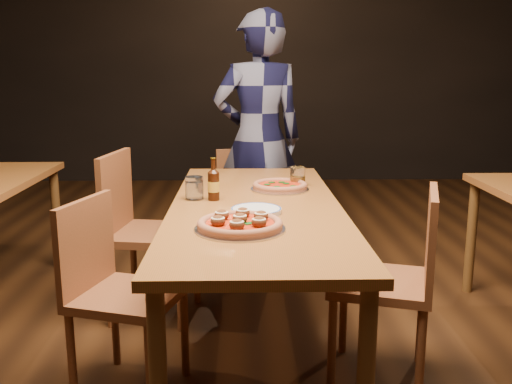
{
  "coord_description": "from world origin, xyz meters",
  "views": [
    {
      "loc": [
        -0.06,
        -2.63,
        1.37
      ],
      "look_at": [
        0.0,
        -0.05,
        0.82
      ],
      "focal_mm": 40.0,
      "sensor_mm": 36.0,
      "label": 1
    }
  ],
  "objects_px": {
    "chair_main_sw": "(154,232)",
    "plate_stack": "(256,211)",
    "chair_main_nw": "(128,294)",
    "water_glass": "(194,188)",
    "chair_end": "(248,207)",
    "diner": "(259,140)",
    "beer_bottle": "(214,185)",
    "pizza_meatball": "(240,224)",
    "table_main": "(256,219)",
    "amber_glass": "(298,177)",
    "chair_main_e": "(381,281)",
    "pizza_margherita": "(280,186)"
  },
  "relations": [
    {
      "from": "pizza_meatball",
      "to": "pizza_margherita",
      "type": "bearing_deg",
      "value": 74.84
    },
    {
      "from": "chair_main_sw",
      "to": "pizza_margherita",
      "type": "distance_m",
      "value": 0.76
    },
    {
      "from": "chair_main_e",
      "to": "pizza_meatball",
      "type": "bearing_deg",
      "value": -56.48
    },
    {
      "from": "beer_bottle",
      "to": "plate_stack",
      "type": "bearing_deg",
      "value": -52.48
    },
    {
      "from": "table_main",
      "to": "diner",
      "type": "bearing_deg",
      "value": 87.78
    },
    {
      "from": "plate_stack",
      "to": "beer_bottle",
      "type": "distance_m",
      "value": 0.34
    },
    {
      "from": "chair_main_nw",
      "to": "water_glass",
      "type": "relative_size",
      "value": 7.84
    },
    {
      "from": "chair_main_nw",
      "to": "water_glass",
      "type": "bearing_deg",
      "value": -10.99
    },
    {
      "from": "pizza_meatball",
      "to": "plate_stack",
      "type": "relative_size",
      "value": 1.61
    },
    {
      "from": "table_main",
      "to": "water_glass",
      "type": "distance_m",
      "value": 0.35
    },
    {
      "from": "chair_end",
      "to": "pizza_meatball",
      "type": "distance_m",
      "value": 1.77
    },
    {
      "from": "chair_main_nw",
      "to": "chair_end",
      "type": "bearing_deg",
      "value": -0.56
    },
    {
      "from": "plate_stack",
      "to": "table_main",
      "type": "bearing_deg",
      "value": 89.28
    },
    {
      "from": "chair_main_sw",
      "to": "plate_stack",
      "type": "distance_m",
      "value": 0.87
    },
    {
      "from": "table_main",
      "to": "water_glass",
      "type": "xyz_separation_m",
      "value": [
        -0.3,
        0.12,
        0.13
      ]
    },
    {
      "from": "diner",
      "to": "chair_main_sw",
      "type": "bearing_deg",
      "value": 44.47
    },
    {
      "from": "pizza_meatball",
      "to": "amber_glass",
      "type": "relative_size",
      "value": 3.49
    },
    {
      "from": "chair_end",
      "to": "water_glass",
      "type": "distance_m",
      "value": 1.26
    },
    {
      "from": "chair_main_sw",
      "to": "diner",
      "type": "height_order",
      "value": "diner"
    },
    {
      "from": "amber_glass",
      "to": "table_main",
      "type": "bearing_deg",
      "value": -119.28
    },
    {
      "from": "table_main",
      "to": "pizza_meatball",
      "type": "distance_m",
      "value": 0.46
    },
    {
      "from": "chair_main_sw",
      "to": "chair_main_e",
      "type": "distance_m",
      "value": 1.31
    },
    {
      "from": "plate_stack",
      "to": "pizza_meatball",
      "type": "bearing_deg",
      "value": -104.8
    },
    {
      "from": "beer_bottle",
      "to": "pizza_meatball",
      "type": "bearing_deg",
      "value": -76.26
    },
    {
      "from": "chair_main_e",
      "to": "beer_bottle",
      "type": "xyz_separation_m",
      "value": [
        -0.75,
        0.35,
        0.36
      ]
    },
    {
      "from": "plate_stack",
      "to": "diner",
      "type": "bearing_deg",
      "value": 87.95
    },
    {
      "from": "beer_bottle",
      "to": "chair_end",
      "type": "bearing_deg",
      "value": 81.45
    },
    {
      "from": "beer_bottle",
      "to": "amber_glass",
      "type": "height_order",
      "value": "beer_bottle"
    },
    {
      "from": "chair_main_nw",
      "to": "chair_main_sw",
      "type": "bearing_deg",
      "value": 17.97
    },
    {
      "from": "table_main",
      "to": "chair_end",
      "type": "bearing_deg",
      "value": 91.04
    },
    {
      "from": "pizza_margherita",
      "to": "chair_end",
      "type": "bearing_deg",
      "value": 99.46
    },
    {
      "from": "chair_main_e",
      "to": "amber_glass",
      "type": "bearing_deg",
      "value": -138.13
    },
    {
      "from": "chair_main_sw",
      "to": "plate_stack",
      "type": "bearing_deg",
      "value": -129.01
    },
    {
      "from": "table_main",
      "to": "chair_main_e",
      "type": "xyz_separation_m",
      "value": [
        0.55,
        -0.26,
        -0.22
      ]
    },
    {
      "from": "chair_main_nw",
      "to": "pizza_meatball",
      "type": "xyz_separation_m",
      "value": [
        0.48,
        -0.09,
        0.33
      ]
    },
    {
      "from": "amber_glass",
      "to": "chair_main_e",
      "type": "bearing_deg",
      "value": -65.67
    },
    {
      "from": "table_main",
      "to": "plate_stack",
      "type": "height_order",
      "value": "plate_stack"
    },
    {
      "from": "plate_stack",
      "to": "chair_main_sw",
      "type": "bearing_deg",
      "value": 132.46
    },
    {
      "from": "water_glass",
      "to": "pizza_meatball",
      "type": "bearing_deg",
      "value": -67.83
    },
    {
      "from": "water_glass",
      "to": "diner",
      "type": "bearing_deg",
      "value": 74.39
    },
    {
      "from": "chair_main_nw",
      "to": "amber_glass",
      "type": "height_order",
      "value": "chair_main_nw"
    },
    {
      "from": "table_main",
      "to": "beer_bottle",
      "type": "bearing_deg",
      "value": 155.6
    },
    {
      "from": "pizza_meatball",
      "to": "beer_bottle",
      "type": "relative_size",
      "value": 1.78
    },
    {
      "from": "beer_bottle",
      "to": "chair_main_e",
      "type": "bearing_deg",
      "value": -25.11
    },
    {
      "from": "chair_main_sw",
      "to": "chair_end",
      "type": "bearing_deg",
      "value": -23.68
    },
    {
      "from": "chair_main_nw",
      "to": "chair_end",
      "type": "xyz_separation_m",
      "value": [
        0.53,
        1.64,
        -0.02
      ]
    },
    {
      "from": "chair_main_nw",
      "to": "amber_glass",
      "type": "distance_m",
      "value": 1.16
    },
    {
      "from": "chair_main_nw",
      "to": "amber_glass",
      "type": "relative_size",
      "value": 8.46
    },
    {
      "from": "table_main",
      "to": "chair_end",
      "type": "relative_size",
      "value": 2.35
    },
    {
      "from": "chair_main_sw",
      "to": "pizza_meatball",
      "type": "distance_m",
      "value": 1.04
    }
  ]
}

